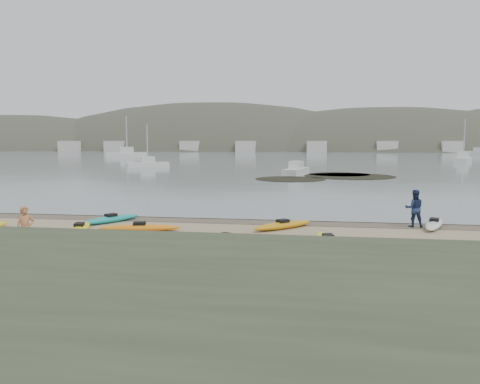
# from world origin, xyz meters

# --- Properties ---
(ground) EXTENTS (600.00, 600.00, 0.00)m
(ground) POSITION_xyz_m (0.00, 0.00, 0.00)
(ground) COLOR tan
(ground) RESTS_ON ground
(wet_sand) EXTENTS (60.00, 60.00, 0.00)m
(wet_sand) POSITION_xyz_m (0.00, -0.30, 0.00)
(wet_sand) COLOR brown
(wet_sand) RESTS_ON ground
(water) EXTENTS (1200.00, 1200.00, 0.00)m
(water) POSITION_xyz_m (0.00, 300.00, 0.01)
(water) COLOR slate
(water) RESTS_ON ground
(bluff) EXTENTS (60.00, 8.00, 2.00)m
(bluff) POSITION_xyz_m (0.00, -17.50, 1.00)
(bluff) COLOR #475138
(bluff) RESTS_ON ground
(kayaks) EXTENTS (22.39, 9.46, 0.34)m
(kayaks) POSITION_xyz_m (-1.89, -4.10, 0.17)
(kayaks) COLOR teal
(kayaks) RESTS_ON ground
(person_west) EXTENTS (0.78, 0.71, 1.78)m
(person_west) POSITION_xyz_m (-6.99, -8.45, 0.89)
(person_west) COLOR #BD784B
(person_west) RESTS_ON ground
(person_east) EXTENTS (0.91, 0.72, 1.85)m
(person_east) POSITION_xyz_m (8.79, -0.80, 0.92)
(person_east) COLOR navy
(person_east) RESTS_ON ground
(kelp_mats) EXTENTS (15.85, 15.55, 0.04)m
(kelp_mats) POSITION_xyz_m (6.27, 30.99, 0.03)
(kelp_mats) COLOR black
(kelp_mats) RESTS_ON water
(moored_boats) EXTENTS (102.40, 95.69, 1.40)m
(moored_boats) POSITION_xyz_m (-0.24, 80.98, 0.60)
(moored_boats) COLOR silver
(moored_boats) RESTS_ON ground
(far_hills) EXTENTS (550.00, 135.00, 80.00)m
(far_hills) POSITION_xyz_m (39.38, 193.97, -15.93)
(far_hills) COLOR #384235
(far_hills) RESTS_ON ground
(far_town) EXTENTS (199.00, 5.00, 4.00)m
(far_town) POSITION_xyz_m (6.00, 145.00, 2.00)
(far_town) COLOR beige
(far_town) RESTS_ON ground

